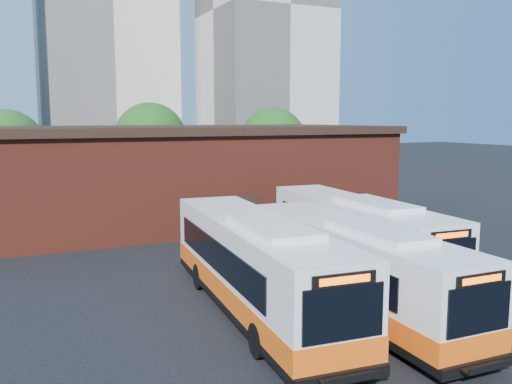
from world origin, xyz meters
name	(u,v)px	position (x,y,z in m)	size (l,w,h in m)	color
ground	(340,320)	(0.00, 0.00, 0.00)	(220.00, 220.00, 0.00)	black
bus_midwest	(256,269)	(-2.31, 1.91, 1.60)	(3.69, 13.13, 3.53)	white
bus_mideast	(353,270)	(0.90, 0.60, 1.50)	(2.82, 12.22, 3.31)	white
bus_east	(356,238)	(4.03, 4.78, 1.56)	(3.38, 12.76, 3.44)	white
depot_building	(173,173)	(0.00, 20.00, 3.26)	(28.60, 12.60, 6.40)	maroon
tree_west	(6,147)	(-10.00, 32.00, 4.64)	(6.00, 6.00, 7.65)	#382314
tree_mid	(150,139)	(2.00, 34.00, 5.08)	(6.56, 6.56, 8.36)	#382314
tree_east	(273,141)	(13.00, 31.00, 4.83)	(6.24, 6.24, 7.96)	#382314
tower_right	(264,12)	(30.00, 68.00, 24.34)	(18.00, 18.00, 49.20)	beige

